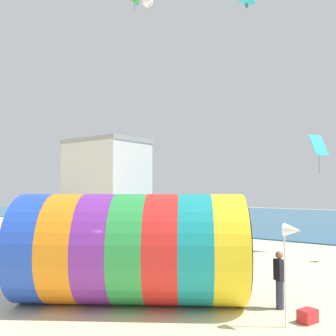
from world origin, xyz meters
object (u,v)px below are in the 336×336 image
(kite_cyan_diamond, at_px, (319,145))
(kite_cyan_parafoil, at_px, (246,0))
(kite_white_delta, at_px, (149,1))
(cooler_box, at_px, (308,316))
(beach_flag, at_px, (292,235))
(giant_inflatable_tube, at_px, (132,248))
(kite_handler, at_px, (280,279))
(kite_green_delta, at_px, (134,0))

(kite_cyan_diamond, distance_m, kite_cyan_parafoil, 9.50)
(kite_white_delta, bearing_deg, cooler_box, -17.51)
(kite_white_delta, bearing_deg, beach_flag, -22.56)
(giant_inflatable_tube, relative_size, kite_white_delta, 7.42)
(cooler_box, bearing_deg, beach_flag, -103.61)
(kite_handler, height_order, kite_cyan_parafoil, kite_cyan_parafoil)
(kite_cyan_parafoil, relative_size, cooler_box, 2.16)
(kite_cyan_diamond, xyz_separation_m, cooler_box, (2.84, -12.35, -6.07))
(giant_inflatable_tube, height_order, beach_flag, giant_inflatable_tube)
(giant_inflatable_tube, relative_size, cooler_box, 15.30)
(kite_cyan_parafoil, distance_m, beach_flag, 12.72)
(kite_cyan_diamond, bearing_deg, kite_handler, -81.19)
(giant_inflatable_tube, height_order, kite_white_delta, kite_white_delta)
(kite_cyan_diamond, distance_m, beach_flag, 13.85)
(beach_flag, relative_size, cooler_box, 5.33)
(giant_inflatable_tube, distance_m, cooler_box, 5.57)
(giant_inflatable_tube, height_order, kite_cyan_diamond, kite_cyan_diamond)
(kite_cyan_parafoil, bearing_deg, kite_cyan_diamond, 78.24)
(giant_inflatable_tube, xyz_separation_m, kite_cyan_diamond, (2.27, 13.92, 4.49))
(kite_green_delta, bearing_deg, kite_handler, -30.45)
(kite_handler, distance_m, kite_cyan_parafoil, 13.21)
(kite_cyan_diamond, distance_m, kite_green_delta, 15.90)
(kite_white_delta, relative_size, cooler_box, 2.06)
(giant_inflatable_tube, relative_size, beach_flag, 2.87)
(kite_green_delta, distance_m, kite_cyan_parafoil, 10.89)
(kite_white_delta, bearing_deg, kite_green_delta, 136.79)
(kite_green_delta, relative_size, cooler_box, 2.32)
(kite_cyan_diamond, height_order, kite_green_delta, kite_green_delta)
(kite_cyan_parafoil, bearing_deg, cooler_box, -52.61)
(kite_cyan_diamond, bearing_deg, kite_white_delta, -116.27)
(giant_inflatable_tube, xyz_separation_m, kite_handler, (4.08, 2.26, -0.85))
(kite_cyan_parafoil, xyz_separation_m, beach_flag, (4.08, -6.27, -10.29))
(giant_inflatable_tube, distance_m, kite_white_delta, 11.76)
(kite_handler, height_order, kite_cyan_diamond, kite_cyan_diamond)
(kite_handler, distance_m, cooler_box, 1.44)
(kite_green_delta, distance_m, cooler_box, 23.29)
(kite_cyan_diamond, distance_m, cooler_box, 14.05)
(kite_white_delta, bearing_deg, kite_cyan_diamond, 63.73)
(kite_green_delta, xyz_separation_m, kite_white_delta, (6.23, -5.85, -4.38))
(giant_inflatable_tube, distance_m, kite_green_delta, 20.10)
(kite_handler, height_order, cooler_box, kite_handler)
(kite_cyan_diamond, bearing_deg, cooler_box, -77.05)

